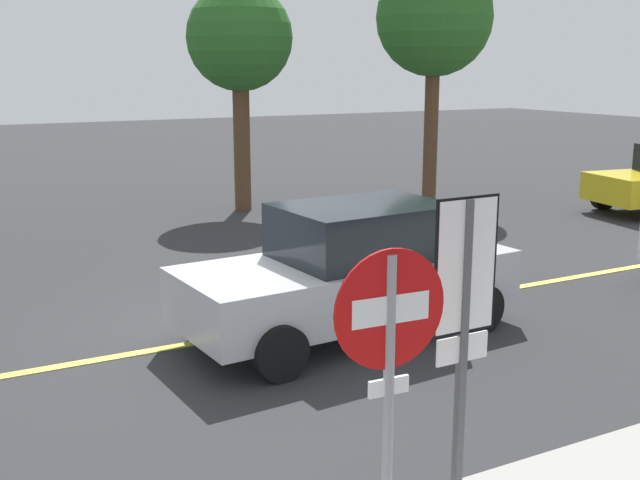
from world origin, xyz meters
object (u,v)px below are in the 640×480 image
stop_sign (389,365)px  car_silver_approaching (352,270)px  tree_right_verge (434,20)px  tree_left_verge (240,41)px  speed_limit_sign (464,302)px

stop_sign → car_silver_approaching: stop_sign is taller
stop_sign → tree_right_verge: (9.01, 11.94, 2.87)m
stop_sign → tree_left_verge: (4.50, 13.25, 2.35)m
speed_limit_sign → tree_left_verge: tree_left_verge is taller
speed_limit_sign → tree_left_verge: (3.60, 12.84, 2.18)m
stop_sign → tree_left_verge: bearing=71.3°
stop_sign → car_silver_approaching: (2.38, 4.48, -0.76)m
tree_left_verge → tree_right_verge: size_ratio=0.89×
car_silver_approaching → tree_left_verge: tree_left_verge is taller
stop_sign → tree_right_verge: bearing=53.0°
stop_sign → speed_limit_sign: bearing=24.5°
speed_limit_sign → tree_left_verge: bearing=74.3°
tree_right_verge → car_silver_approaching: bearing=-131.6°
stop_sign → speed_limit_sign: (0.90, 0.41, 0.17)m
tree_left_verge → tree_right_verge: tree_right_verge is taller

